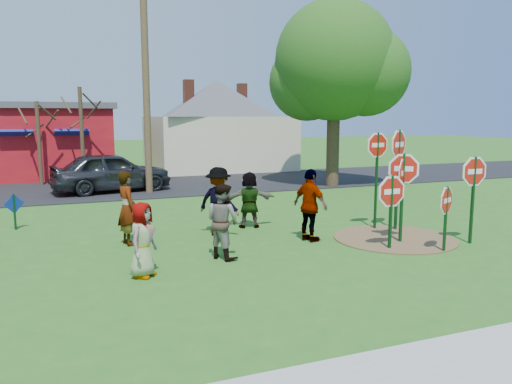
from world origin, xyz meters
TOP-DOWN VIEW (x-y plane):
  - ground at (0.00, 0.00)m, footprint 120.00×120.00m
  - road at (0.00, 11.50)m, footprint 120.00×7.50m
  - dirt_patch at (4.50, -1.00)m, footprint 3.20×3.20m
  - red_building at (-5.50, 17.99)m, footprint 9.40×7.69m
  - cream_house at (5.50, 18.00)m, footprint 9.40×9.40m
  - stop_sign_a at (3.74, -1.81)m, footprint 1.04×0.07m
  - stop_sign_b at (4.69, 0.17)m, footprint 0.96×0.08m
  - stop_sign_c at (4.40, -1.39)m, footprint 0.85×0.63m
  - stop_sign_d at (5.16, -0.15)m, footprint 1.01×0.53m
  - stop_sign_e at (4.79, -2.50)m, footprint 0.83×0.43m
  - stop_sign_f at (5.99, -2.10)m, footprint 1.02×0.07m
  - stop_sign_g at (4.39, -1.36)m, footprint 0.80×0.63m
  - blue_diamond_d at (-4.90, 3.88)m, footprint 0.52×0.28m
  - person_a at (-2.18, -1.75)m, footprint 0.84×0.89m
  - person_b at (-2.13, 1.00)m, footprint 0.60×0.77m
  - person_c at (-0.28, -1.05)m, footprint 0.97×1.05m
  - person_d at (0.30, 1.10)m, footprint 1.31×1.36m
  - person_e at (2.30, -0.40)m, footprint 0.79×1.19m
  - person_f at (1.42, 1.70)m, footprint 1.59×0.85m
  - suv at (-1.60, 10.26)m, footprint 5.18×2.78m
  - utility_pole at (-0.16, 9.42)m, footprint 2.28×0.29m
  - leafy_tree at (8.17, 8.34)m, footprint 5.89×5.37m
  - bare_tree_east at (-4.47, 13.68)m, footprint 1.80×1.80m
  - bare_tree_extra at (-2.60, 13.04)m, footprint 1.80×1.80m

SIDE VIEW (x-z plane):
  - ground at x=0.00m, z-range 0.00..0.00m
  - dirt_patch at x=4.50m, z-range 0.00..0.03m
  - road at x=0.00m, z-range 0.00..0.04m
  - blue_diamond_d at x=-4.90m, z-range 0.12..1.15m
  - person_a at x=-2.18m, z-range 0.00..1.53m
  - person_f at x=1.42m, z-range 0.00..1.64m
  - person_c at x=-0.28m, z-range 0.00..1.73m
  - suv at x=-1.60m, z-range 0.04..1.72m
  - person_d at x=0.30m, z-range 0.00..1.86m
  - person_b at x=-2.13m, z-range 0.00..1.87m
  - person_e at x=2.30m, z-range 0.00..1.88m
  - stop_sign_e at x=4.79m, z-range 0.28..1.99m
  - stop_sign_a at x=3.74m, z-range 0.32..2.26m
  - stop_sign_g at x=4.39m, z-range 0.44..2.74m
  - stop_sign_f at x=5.99m, z-range 0.50..2.85m
  - stop_sign_c at x=4.40m, z-range 0.47..2.89m
  - red_building at x=-5.50m, z-range 0.02..3.92m
  - stop_sign_b at x=4.69m, z-range 0.67..3.56m
  - stop_sign_d at x=5.16m, z-range 0.67..3.66m
  - bare_tree_east at x=-4.47m, z-range 0.57..4.47m
  - cream_house at x=5.50m, z-range -0.33..6.17m
  - bare_tree_extra at x=-2.60m, z-range 0.67..5.23m
  - utility_pole at x=-0.16m, z-range 0.24..9.57m
  - leafy_tree at x=8.17m, z-range 1.20..9.58m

